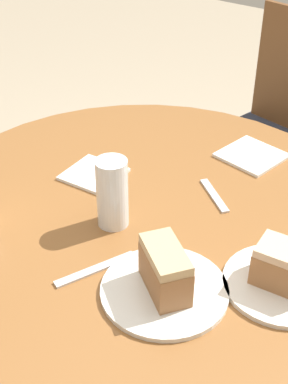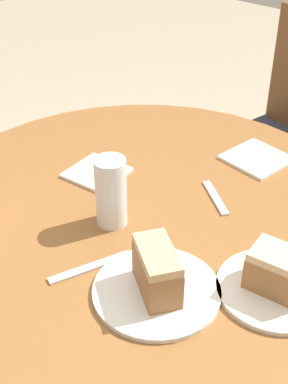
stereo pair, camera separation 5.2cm
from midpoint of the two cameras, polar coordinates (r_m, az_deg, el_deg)
name	(u,v)px [view 1 (the left image)]	position (r m, az deg, el deg)	size (l,w,h in m)	color
table	(144,256)	(1.30, -1.16, -6.86)	(1.07, 1.07, 0.73)	brown
chair	(271,135)	(2.07, 12.73, 5.90)	(0.48, 0.50, 0.91)	brown
plate_near	(164,290)	(1.00, 0.67, -10.47)	(0.24, 0.24, 0.01)	silver
plate_far	(281,284)	(1.03, 12.98, -9.54)	(0.22, 0.22, 0.01)	silver
cake_slice_near	(165,270)	(0.96, 0.69, -8.32)	(0.13, 0.12, 0.09)	#9E6B42
cake_slice_far	(285,266)	(1.00, 13.31, -7.70)	(0.11, 0.08, 0.08)	#9E6B42
glass_lemonade	(112,196)	(1.12, -4.73, -0.44)	(0.07, 0.07, 0.16)	beige
napkin_stack	(252,155)	(1.41, 10.37, 3.84)	(0.16, 0.16, 0.01)	white
fork	(96,269)	(1.05, -6.63, -8.20)	(0.08, 0.16, 0.00)	silver
spoon	(214,195)	(1.24, 6.30, -0.38)	(0.12, 0.09, 0.00)	silver
napkin_side	(94,174)	(1.32, -6.52, 1.90)	(0.14, 0.14, 0.01)	white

